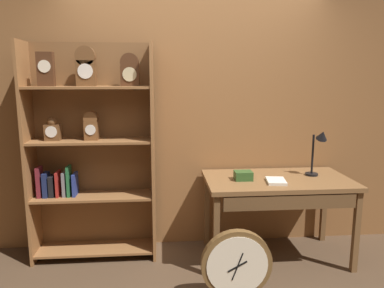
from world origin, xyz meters
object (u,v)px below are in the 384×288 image
bookshelf (90,149)px  toolbox_small (243,176)px  round_clock_large (236,266)px  workbench (278,188)px  desk_lamp (319,146)px  open_repair_manual (276,181)px

bookshelf → toolbox_small: size_ratio=12.71×
bookshelf → round_clock_large: size_ratio=3.46×
toolbox_small → workbench: bearing=-0.2°
desk_lamp → round_clock_large: (-0.91, -0.72, -0.77)m
desk_lamp → round_clock_large: bearing=-141.5°
toolbox_small → desk_lamp: bearing=5.4°
toolbox_small → open_repair_manual: bearing=-21.7°
open_repair_manual → workbench: bearing=70.1°
toolbox_small → open_repair_manual: toolbox_small is taller
bookshelf → desk_lamp: bookshelf is taller
workbench → desk_lamp: bearing=10.0°
workbench → toolbox_small: size_ratio=8.40×
bookshelf → desk_lamp: 2.12m
bookshelf → round_clock_large: (1.21, -0.88, -0.75)m
bookshelf → desk_lamp: bearing=-4.2°
bookshelf → toolbox_small: bearing=-9.1°
desk_lamp → toolbox_small: bearing=-174.6°
bookshelf → workbench: (1.72, -0.22, -0.35)m
toolbox_small → round_clock_large: (-0.19, -0.65, -0.52)m
workbench → toolbox_small: toolbox_small is taller
toolbox_small → round_clock_large: 0.86m
bookshelf → workbench: bearing=-7.4°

